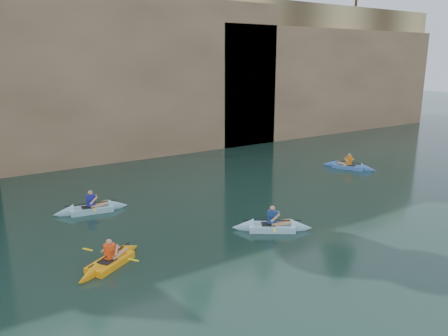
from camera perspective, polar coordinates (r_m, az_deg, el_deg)
ground at (r=13.58m, az=19.89°, el=-17.33°), size 160.00×160.00×0.00m
cliff at (r=37.84m, az=-19.25°, el=12.03°), size 70.00×16.00×12.00m
cliff_slab_center at (r=31.44m, az=-12.07°, el=11.67°), size 24.00×2.40×11.40m
cliff_slab_east at (r=43.10m, az=13.98°, el=11.12°), size 26.00×2.40×9.84m
sea_cave_center at (r=29.56m, az=-22.03°, el=2.79°), size 3.50×1.00×3.20m
sea_cave_east at (r=34.96m, az=0.96°, el=6.52°), size 5.00×1.00×4.50m
kayaker_orange at (r=15.75m, az=-14.63°, el=-11.73°), size 3.05×2.27×1.20m
kayaker_ltblue_near at (r=18.25m, az=6.27°, el=-7.60°), size 3.18×2.54×1.31m
kayaker_ltblue_mid at (r=21.11m, az=-16.94°, el=-5.11°), size 3.44×2.50×1.28m
kayaker_blue_east at (r=29.15m, az=15.96°, el=0.21°), size 2.21×3.42×1.22m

